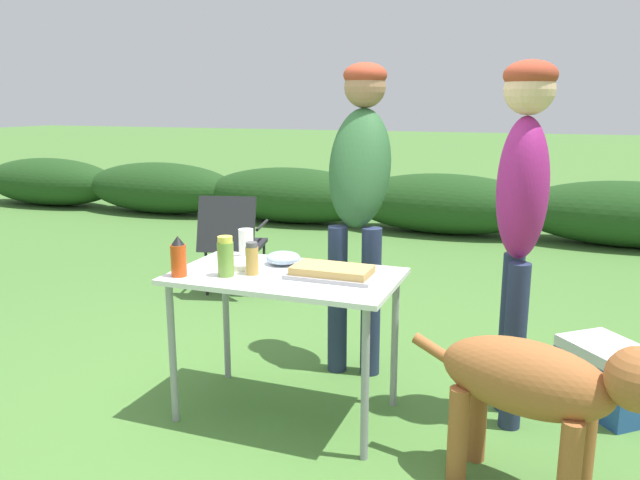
% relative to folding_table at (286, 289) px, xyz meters
% --- Properties ---
extents(ground_plane, '(60.00, 60.00, 0.00)m').
position_rel_folding_table_xyz_m(ground_plane, '(0.00, 0.00, -0.66)').
color(ground_plane, '#477533').
extents(shrub_hedge, '(14.40, 0.90, 0.72)m').
position_rel_folding_table_xyz_m(shrub_hedge, '(0.00, 4.76, -0.30)').
color(shrub_hedge, '#1E4219').
rests_on(shrub_hedge, ground).
extents(folding_table, '(1.10, 0.64, 0.74)m').
position_rel_folding_table_xyz_m(folding_table, '(0.00, 0.00, 0.00)').
color(folding_table, white).
rests_on(folding_table, ground).
extents(food_tray, '(0.42, 0.23, 0.06)m').
position_rel_folding_table_xyz_m(food_tray, '(0.23, 0.02, 0.10)').
color(food_tray, '#9E9EA3').
rests_on(food_tray, folding_table).
extents(plate_stack, '(0.20, 0.20, 0.03)m').
position_rel_folding_table_xyz_m(plate_stack, '(-0.26, 0.04, 0.09)').
color(plate_stack, white).
rests_on(plate_stack, folding_table).
extents(mixing_bowl, '(0.18, 0.18, 0.06)m').
position_rel_folding_table_xyz_m(mixing_bowl, '(-0.09, 0.17, 0.11)').
color(mixing_bowl, '#99B2CC').
rests_on(mixing_bowl, folding_table).
extents(paper_cup_stack, '(0.08, 0.08, 0.15)m').
position_rel_folding_table_xyz_m(paper_cup_stack, '(-0.33, 0.24, 0.15)').
color(paper_cup_stack, white).
rests_on(paper_cup_stack, folding_table).
extents(spice_jar, '(0.06, 0.06, 0.16)m').
position_rel_folding_table_xyz_m(spice_jar, '(-0.15, -0.06, 0.15)').
color(spice_jar, '#B2893D').
rests_on(spice_jar, folding_table).
extents(hot_sauce_bottle, '(0.08, 0.08, 0.20)m').
position_rel_folding_table_xyz_m(hot_sauce_bottle, '(-0.46, -0.22, 0.17)').
color(hot_sauce_bottle, '#CC4214').
rests_on(hot_sauce_bottle, folding_table).
extents(relish_jar, '(0.08, 0.08, 0.20)m').
position_rel_folding_table_xyz_m(relish_jar, '(-0.25, -0.13, 0.17)').
color(relish_jar, olive).
rests_on(relish_jar, folding_table).
extents(standing_person_in_gray_fleece, '(0.41, 0.54, 1.78)m').
position_rel_folding_table_xyz_m(standing_person_in_gray_fleece, '(0.15, 0.73, 0.48)').
color(standing_person_in_gray_fleece, '#232D4C').
rests_on(standing_person_in_gray_fleece, ground).
extents(standing_person_in_dark_puffer, '(0.29, 0.37, 1.75)m').
position_rel_folding_table_xyz_m(standing_person_in_dark_puffer, '(1.06, 0.34, 0.46)').
color(standing_person_in_dark_puffer, '#232D4C').
rests_on(standing_person_in_dark_puffer, ground).
extents(dog, '(1.07, 0.49, 0.72)m').
position_rel_folding_table_xyz_m(dog, '(1.21, -0.27, -0.19)').
color(dog, '#9E5B2D').
rests_on(dog, ground).
extents(camp_chair_green_behind_table, '(0.60, 0.68, 0.83)m').
position_rel_folding_table_xyz_m(camp_chair_green_behind_table, '(-1.23, 1.73, -0.20)').
color(camp_chair_green_behind_table, '#232328').
rests_on(camp_chair_green_behind_table, ground).
extents(cooler_box, '(0.55, 0.57, 0.34)m').
position_rel_folding_table_xyz_m(cooler_box, '(1.54, 0.63, -0.49)').
color(cooler_box, '#234C93').
rests_on(cooler_box, ground).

